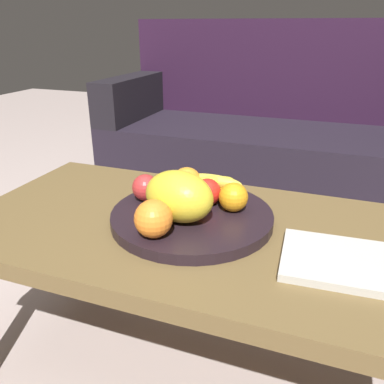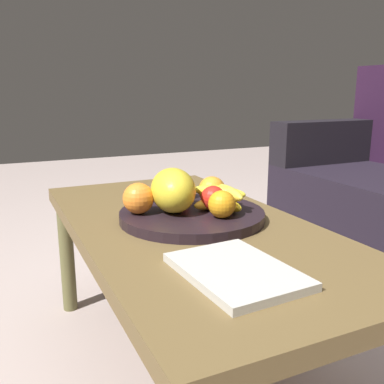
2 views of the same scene
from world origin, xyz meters
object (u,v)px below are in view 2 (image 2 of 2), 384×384
orange_front (222,204)px  apple_front (213,198)px  coffee_table (190,241)px  banana_bunch (222,197)px  orange_left (138,198)px  orange_right (212,190)px  magazine (236,271)px  apple_left (180,187)px  fruit_bowl (192,215)px  melon_large_front (173,190)px

orange_front → apple_front: bearing=170.9°
coffee_table → banana_bunch: (-0.01, 0.10, 0.11)m
orange_left → orange_right: (-0.01, 0.22, -0.00)m
apple_front → magazine: bearing=-20.7°
apple_front → magazine: (0.33, -0.12, -0.05)m
apple_front → banana_bunch: bearing=102.7°
orange_right → apple_front: (0.06, -0.03, -0.01)m
orange_front → apple_left: (-0.22, -0.02, -0.00)m
fruit_bowl → banana_bunch: (0.01, 0.08, 0.04)m
orange_right → magazine: size_ratio=0.30×
coffee_table → fruit_bowl: fruit_bowl is taller
orange_left → banana_bunch: 0.22m
magazine → fruit_bowl: bearing=165.0°
coffee_table → fruit_bowl: (-0.02, 0.01, 0.06)m
apple_front → apple_left: same height
coffee_table → fruit_bowl: bearing=144.7°
coffee_table → orange_front: 0.14m
orange_right → melon_large_front: bearing=-76.4°
orange_left → banana_bunch: bearing=77.7°
melon_large_front → orange_front: bearing=40.9°
banana_bunch → orange_front: bearing=-28.7°
orange_left → apple_front: orange_left is taller
orange_left → banana_bunch: orange_left is taller
banana_bunch → orange_right: bearing=179.4°
orange_front → magazine: (0.26, -0.11, -0.05)m
orange_right → banana_bunch: bearing=-0.6°
coffee_table → orange_left: orange_left is taller
coffee_table → orange_left: size_ratio=14.04×
melon_large_front → orange_right: 0.13m
apple_front → coffee_table: bearing=-88.9°
coffee_table → magazine: bearing=-10.2°
orange_right → magazine: (0.39, -0.15, -0.05)m
fruit_bowl → orange_right: orange_right is taller
coffee_table → orange_front: bearing=39.1°
orange_front → apple_front: size_ratio=1.04×
fruit_bowl → orange_front: bearing=24.4°
melon_large_front → orange_left: size_ratio=2.02×
melon_large_front → banana_bunch: size_ratio=1.05×
orange_left → magazine: bearing=9.1°
apple_left → magazine: bearing=-11.5°
fruit_bowl → apple_left: apple_left is taller
magazine → melon_large_front: bearing=172.8°
orange_left → orange_front: bearing=55.0°
orange_front → orange_right: (-0.13, 0.04, 0.00)m
fruit_bowl → melon_large_front: bearing=-105.2°
melon_large_front → apple_left: (-0.12, 0.07, -0.02)m
orange_right → apple_front: bearing=-25.8°
magazine → orange_right: bearing=155.3°
apple_front → banana_bunch: apple_front is taller
fruit_bowl → apple_left: bearing=169.6°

